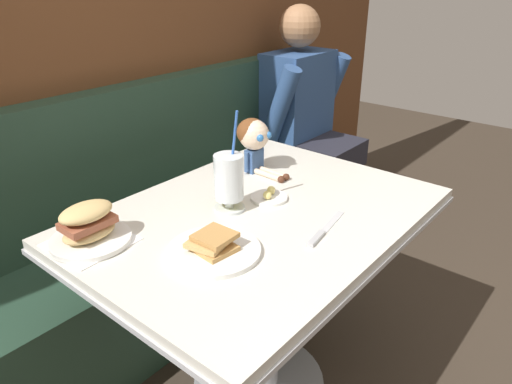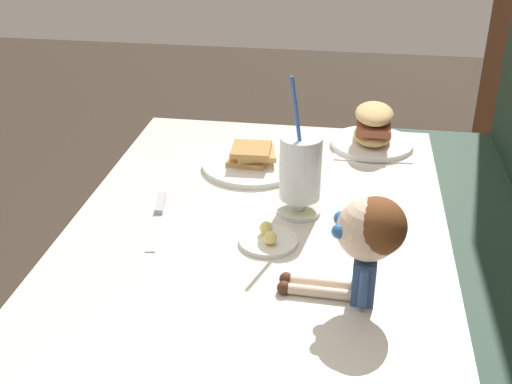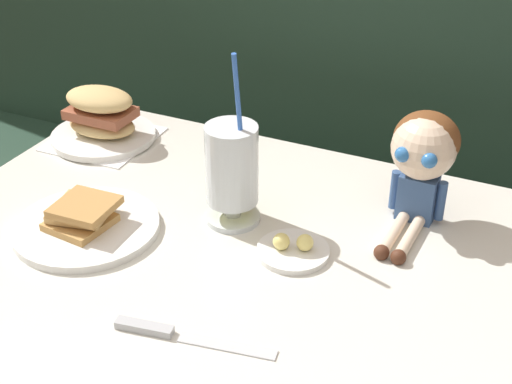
{
  "view_description": "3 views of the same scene",
  "coord_description": "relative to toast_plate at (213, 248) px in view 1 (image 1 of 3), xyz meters",
  "views": [
    {
      "loc": [
        -1.0,
        -0.64,
        1.42
      ],
      "look_at": [
        -0.02,
        0.17,
        0.82
      ],
      "focal_mm": 33.37,
      "sensor_mm": 36.0,
      "label": 1
    },
    {
      "loc": [
        1.21,
        0.36,
        1.45
      ],
      "look_at": [
        0.0,
        0.17,
        0.81
      ],
      "focal_mm": 45.98,
      "sensor_mm": 36.0,
      "label": 2
    },
    {
      "loc": [
        0.44,
        -0.68,
        1.43
      ],
      "look_at": [
        0.02,
        0.21,
        0.84
      ],
      "focal_mm": 50.5,
      "sensor_mm": 36.0,
      "label": 3
    }
  ],
  "objects": [
    {
      "name": "seated_doll",
      "position": [
        0.5,
        0.28,
        0.11
      ],
      "size": [
        0.12,
        0.22,
        0.2
      ],
      "color": "#385689",
      "rests_on": "diner_table"
    },
    {
      "name": "booth_bench",
      "position": [
        0.26,
        0.68,
        -0.43
      ],
      "size": [
        2.6,
        0.48,
        1.0
      ],
      "color": "#233D2D",
      "rests_on": "ground"
    },
    {
      "name": "diner_table",
      "position": [
        0.26,
        0.06,
        -0.21
      ],
      "size": [
        1.11,
        0.81,
        0.74
      ],
      "color": "silver",
      "rests_on": "ground"
    },
    {
      "name": "butter_saucer",
      "position": [
        0.35,
        0.09,
        -0.01
      ],
      "size": [
        0.12,
        0.12,
        0.04
      ],
      "color": "white",
      "rests_on": "diner_table"
    },
    {
      "name": "wood_panel_wall",
      "position": [
        0.26,
        0.93,
        0.44
      ],
      "size": [
        4.4,
        0.08,
        2.4
      ],
      "primitive_type": "cube",
      "color": "brown",
      "rests_on": "ground"
    },
    {
      "name": "milkshake_glass",
      "position": [
        0.21,
        0.14,
        0.09
      ],
      "size": [
        0.1,
        0.1,
        0.32
      ],
      "color": "silver",
      "rests_on": "diner_table"
    },
    {
      "name": "sandwich_plate",
      "position": [
        -0.18,
        0.3,
        0.03
      ],
      "size": [
        0.22,
        0.22,
        0.12
      ],
      "color": "white",
      "rests_on": "diner_table"
    },
    {
      "name": "diner_patron",
      "position": [
        1.33,
        0.64,
        -0.01
      ],
      "size": [
        0.55,
        0.48,
        0.81
      ],
      "color": "#2D4C7F",
      "rests_on": "booth_bench"
    },
    {
      "name": "toast_plate",
      "position": [
        0.0,
        0.0,
        0.0
      ],
      "size": [
        0.25,
        0.25,
        0.06
      ],
      "color": "white",
      "rests_on": "diner_table"
    },
    {
      "name": "butter_knife",
      "position": [
        0.26,
        -0.17,
        -0.01
      ],
      "size": [
        0.23,
        0.06,
        0.01
      ],
      "color": "silver",
      "rests_on": "diner_table"
    }
  ]
}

